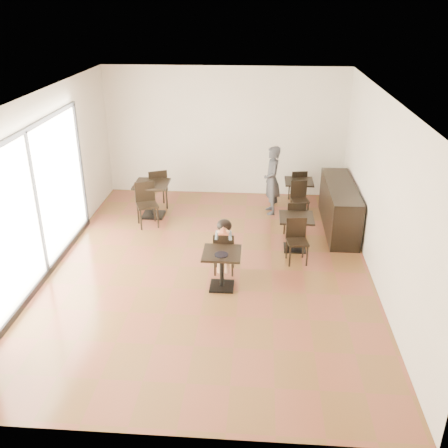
# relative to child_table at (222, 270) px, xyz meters

# --- Properties ---
(floor) EXTENTS (6.00, 8.00, 0.01)m
(floor) POSITION_rel_child_table_xyz_m (-0.29, 0.68, -0.35)
(floor) COLOR brown
(floor) RESTS_ON ground
(ceiling) EXTENTS (6.00, 8.00, 0.01)m
(ceiling) POSITION_rel_child_table_xyz_m (-0.29, 0.68, 2.85)
(ceiling) COLOR silver
(ceiling) RESTS_ON floor
(wall_back) EXTENTS (6.00, 0.01, 3.20)m
(wall_back) POSITION_rel_child_table_xyz_m (-0.29, 4.68, 1.25)
(wall_back) COLOR white
(wall_back) RESTS_ON floor
(wall_front) EXTENTS (6.00, 0.01, 3.20)m
(wall_front) POSITION_rel_child_table_xyz_m (-0.29, -3.32, 1.25)
(wall_front) COLOR white
(wall_front) RESTS_ON floor
(wall_left) EXTENTS (0.01, 8.00, 3.20)m
(wall_left) POSITION_rel_child_table_xyz_m (-3.29, 0.68, 1.25)
(wall_left) COLOR white
(wall_left) RESTS_ON floor
(wall_right) EXTENTS (0.01, 8.00, 3.20)m
(wall_right) POSITION_rel_child_table_xyz_m (2.71, 0.68, 1.25)
(wall_right) COLOR white
(wall_right) RESTS_ON floor
(storefront_window) EXTENTS (0.04, 4.50, 2.60)m
(storefront_window) POSITION_rel_child_table_xyz_m (-3.26, 0.18, 1.05)
(storefront_window) COLOR white
(storefront_window) RESTS_ON floor
(child_table) EXTENTS (0.66, 0.66, 0.69)m
(child_table) POSITION_rel_child_table_xyz_m (0.00, 0.00, 0.00)
(child_table) COLOR black
(child_table) RESTS_ON floor
(child_chair) EXTENTS (0.38, 0.38, 0.83)m
(child_chair) POSITION_rel_child_table_xyz_m (0.00, 0.55, 0.07)
(child_chair) COLOR black
(child_chair) RESTS_ON floor
(child) EXTENTS (0.38, 0.53, 1.05)m
(child) POSITION_rel_child_table_xyz_m (0.00, 0.55, 0.18)
(child) COLOR slate
(child) RESTS_ON child_chair
(plate) EXTENTS (0.23, 0.23, 0.01)m
(plate) POSITION_rel_child_table_xyz_m (0.00, -0.10, 0.35)
(plate) COLOR black
(plate) RESTS_ON child_table
(pizza_slice) EXTENTS (0.24, 0.19, 0.06)m
(pizza_slice) POSITION_rel_child_table_xyz_m (0.00, 0.36, 0.56)
(pizza_slice) COLOR tan
(pizza_slice) RESTS_ON child
(adult_patron) EXTENTS (0.48, 0.64, 1.61)m
(adult_patron) POSITION_rel_child_table_xyz_m (0.89, 3.44, 0.46)
(adult_patron) COLOR #3B3B41
(adult_patron) RESTS_ON floor
(cafe_table_mid) EXTENTS (0.77, 0.77, 0.71)m
(cafe_table_mid) POSITION_rel_child_table_xyz_m (1.36, 1.57, 0.01)
(cafe_table_mid) COLOR black
(cafe_table_mid) RESTS_ON floor
(cafe_table_left) EXTENTS (1.00, 1.00, 0.81)m
(cafe_table_left) POSITION_rel_child_table_xyz_m (-1.85, 3.03, 0.06)
(cafe_table_left) COLOR black
(cafe_table_left) RESTS_ON floor
(cafe_table_back) EXTENTS (0.77, 0.77, 0.70)m
(cafe_table_back) POSITION_rel_child_table_xyz_m (1.54, 3.74, 0.00)
(cafe_table_back) COLOR black
(cafe_table_back) RESTS_ON floor
(chair_mid_a) EXTENTS (0.44, 0.44, 0.86)m
(chair_mid_a) POSITION_rel_child_table_xyz_m (1.36, 2.12, 0.08)
(chair_mid_a) COLOR black
(chair_mid_a) RESTS_ON floor
(chair_mid_b) EXTENTS (0.44, 0.44, 0.86)m
(chair_mid_b) POSITION_rel_child_table_xyz_m (1.36, 1.02, 0.08)
(chair_mid_b) COLOR black
(chair_mid_b) RESTS_ON floor
(chair_left_a) EXTENTS (0.57, 0.57, 0.98)m
(chair_left_a) POSITION_rel_child_table_xyz_m (-1.85, 3.58, 0.14)
(chair_left_a) COLOR black
(chair_left_a) RESTS_ON floor
(chair_left_b) EXTENTS (0.57, 0.57, 0.98)m
(chair_left_b) POSITION_rel_child_table_xyz_m (-1.85, 2.48, 0.14)
(chair_left_b) COLOR black
(chair_left_b) RESTS_ON floor
(chair_back_a) EXTENTS (0.44, 0.44, 0.84)m
(chair_back_a) POSITION_rel_child_table_xyz_m (1.54, 4.18, 0.07)
(chair_back_a) COLOR black
(chair_back_a) RESTS_ON floor
(chair_back_b) EXTENTS (0.44, 0.44, 0.84)m
(chair_back_b) POSITION_rel_child_table_xyz_m (1.54, 3.19, 0.07)
(chair_back_b) COLOR black
(chair_back_b) RESTS_ON floor
(service_counter) EXTENTS (0.60, 2.40, 1.00)m
(service_counter) POSITION_rel_child_table_xyz_m (2.36, 2.68, 0.15)
(service_counter) COLOR black
(service_counter) RESTS_ON floor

